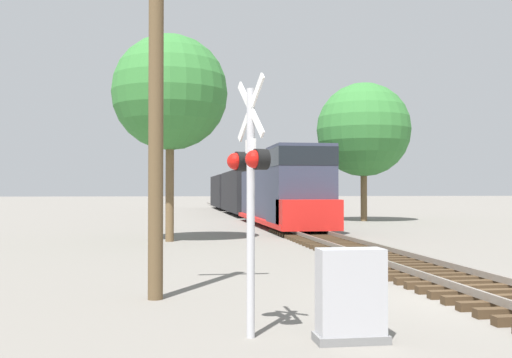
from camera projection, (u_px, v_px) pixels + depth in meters
name	position (u px, v px, depth m)	size (l,w,h in m)	color
ground_plane	(498.00, 300.00, 11.75)	(400.00, 400.00, 0.00)	slate
rail_track_bed	(498.00, 293.00, 11.75)	(2.60, 160.00, 0.31)	#42301E
freight_train	(246.00, 193.00, 50.18)	(2.89, 48.11, 4.36)	#33384C
crossing_signal_near	(249.00, 178.00, 8.79)	(0.55, 1.01, 3.83)	#B7B7BC
relay_cabinet	(351.00, 296.00, 8.51)	(1.03, 0.50, 1.33)	slate
utility_pole	(156.00, 107.00, 11.90)	(1.80, 0.30, 7.41)	brown
tree_far_right	(170.00, 93.00, 25.27)	(4.88, 4.88, 8.74)	brown
tree_mid_background	(364.00, 130.00, 41.84)	(6.55, 6.55, 9.68)	brown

